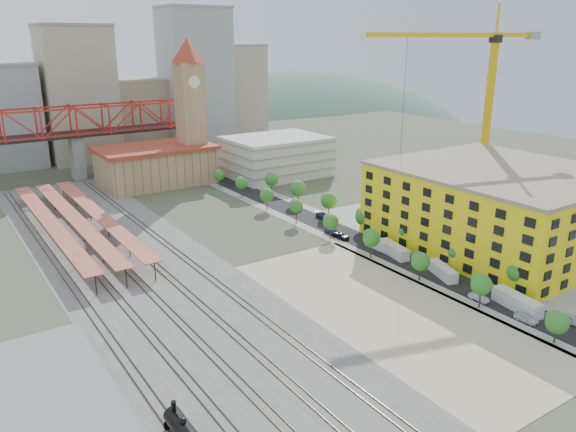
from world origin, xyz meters
TOP-DOWN VIEW (x-y plane):
  - ground at (0.00, 0.00)m, footprint 400.00×400.00m
  - ballast_strip at (-36.00, 17.50)m, footprint 36.00×165.00m
  - dirt_lot at (-4.00, -31.50)m, footprint 28.00×67.00m
  - street_asphalt at (16.00, 15.00)m, footprint 12.00×170.00m
  - sidewalk_west at (10.50, 15.00)m, footprint 3.00×170.00m
  - sidewalk_east at (21.50, 15.00)m, footprint 3.00×170.00m
  - construction_pad at (45.00, -20.00)m, footprint 50.00×90.00m
  - rail_tracks at (-37.80, 17.50)m, footprint 26.56×160.00m
  - platform_canopies at (-41.00, 45.00)m, footprint 16.00×80.00m
  - station_hall at (-5.00, 82.00)m, footprint 38.00×24.00m
  - clock_tower at (8.00, 79.99)m, footprint 12.00×12.00m
  - parking_garage at (36.00, 70.00)m, footprint 34.00×26.00m
  - truss_bridge at (-25.00, 105.00)m, footprint 94.00×9.60m
  - construction_building at (42.00, -20.00)m, footprint 44.60×50.60m
  - warehouse at (-66.00, -30.00)m, footprint 22.00×32.00m
  - street_trees at (16.00, 5.00)m, footprint 15.40×124.40m
  - skyline at (7.47, 142.31)m, footprint 133.00×46.00m
  - distant_hills at (45.28, 260.00)m, footprint 647.00×264.00m
  - tower_crane at (63.25, 5.74)m, footprint 51.89×15.97m
  - site_trailer_a at (16.00, -44.04)m, footprint 4.20×10.42m
  - site_trailer_b at (16.00, -26.23)m, footprint 5.09×9.13m
  - site_trailer_c at (16.00, -11.65)m, footprint 4.24×9.90m
  - site_trailer_d at (16.00, -7.63)m, footprint 2.53×8.86m
  - car_0 at (13.00, -48.08)m, footprint 2.08×4.46m
  - car_1 at (13.00, -37.97)m, footprint 1.72×4.11m
  - car_2 at (13.00, 3.73)m, footprint 2.82×4.94m
  - car_3 at (13.00, 7.09)m, footprint 2.36×5.38m
  - car_4 at (19.00, -52.86)m, footprint 2.32×4.87m
  - car_5 at (19.00, -24.56)m, footprint 1.72×4.56m
  - car_6 at (19.00, -3.53)m, footprint 2.77×5.03m
  - car_7 at (19.00, 19.08)m, footprint 2.37×5.42m

SIDE VIEW (x-z plane):
  - distant_hills at x=45.28m, z-range -193.04..33.96m
  - ground at x=0.00m, z-range 0.00..0.00m
  - street_trees at x=16.00m, z-range -4.00..4.00m
  - sidewalk_west at x=10.50m, z-range 0.00..0.04m
  - sidewalk_east at x=21.50m, z-range 0.00..0.04m
  - ballast_strip at x=-36.00m, z-range 0.00..0.06m
  - dirt_lot at x=-4.00m, z-range 0.00..0.06m
  - street_asphalt at x=16.00m, z-range 0.00..0.06m
  - construction_pad at x=45.00m, z-range 0.00..0.06m
  - rail_tracks at x=-37.80m, z-range 0.06..0.24m
  - car_2 at x=13.00m, z-range 0.00..1.30m
  - car_1 at x=13.00m, z-range 0.00..1.32m
  - car_6 at x=19.00m, z-range 0.00..1.33m
  - car_0 at x=13.00m, z-range 0.00..1.48m
  - car_5 at x=19.00m, z-range 0.00..1.49m
  - car_3 at x=13.00m, z-range 0.00..1.54m
  - car_7 at x=19.00m, z-range 0.00..1.55m
  - car_4 at x=19.00m, z-range 0.00..1.61m
  - site_trailer_d at x=16.00m, z-range 0.00..2.41m
  - site_trailer_b at x=16.00m, z-range 0.00..2.42m
  - site_trailer_c at x=16.00m, z-range 0.00..2.63m
  - site_trailer_a at x=16.00m, z-range 0.00..2.77m
  - warehouse at x=-66.00m, z-range 0.00..5.00m
  - platform_canopies at x=-41.00m, z-range 1.93..6.06m
  - station_hall at x=-5.00m, z-range 0.12..13.22m
  - parking_garage at x=36.00m, z-range 0.00..14.00m
  - construction_building at x=42.00m, z-range 0.01..18.81m
  - truss_bridge at x=-25.00m, z-range 6.06..31.66m
  - skyline at x=7.47m, z-range -7.19..52.81m
  - clock_tower at x=8.00m, z-range 2.70..54.70m
  - tower_crane at x=63.25m, z-range 6.66..63.57m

